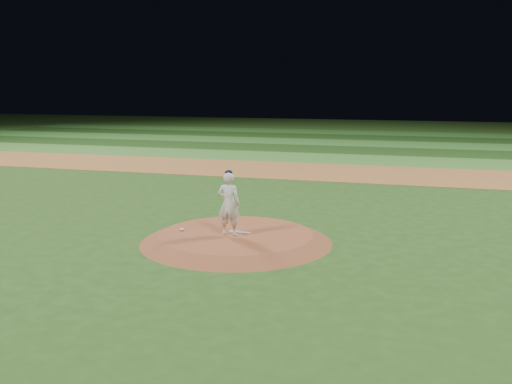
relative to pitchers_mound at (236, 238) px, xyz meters
name	(u,v)px	position (x,y,z in m)	size (l,w,h in m)	color
ground	(236,242)	(0.00, 0.00, -0.12)	(120.00, 120.00, 0.00)	#264D18
infield_dirt_band	(322,172)	(0.00, 14.00, -0.12)	(70.00, 6.00, 0.02)	#9E6431
outfield_stripe_0	(337,159)	(0.00, 19.50, -0.12)	(70.00, 5.00, 0.02)	#3D7A2C
outfield_stripe_1	(348,150)	(0.00, 24.50, -0.12)	(70.00, 5.00, 0.02)	#1C4014
outfield_stripe_2	(357,143)	(0.00, 29.50, -0.12)	(70.00, 5.00, 0.02)	#32742A
outfield_stripe_3	(363,137)	(0.00, 34.50, -0.12)	(70.00, 5.00, 0.02)	#1A3F14
outfield_stripe_4	(369,133)	(0.00, 39.50, -0.12)	(70.00, 5.00, 0.02)	#2E6B27
outfield_stripe_5	(374,129)	(0.00, 44.50, -0.12)	(70.00, 5.00, 0.02)	#254D18
pitchers_mound	(236,238)	(0.00, 0.00, 0.00)	(5.50, 5.50, 0.25)	brown
pitching_rubber	(240,232)	(0.07, 0.09, 0.14)	(0.65, 0.16, 0.03)	silver
rosin_bag	(182,229)	(-1.63, -0.16, 0.16)	(0.13, 0.13, 0.07)	silver
pitcher_on_mound	(229,203)	(-0.13, -0.24, 1.05)	(0.67, 0.45, 1.87)	white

